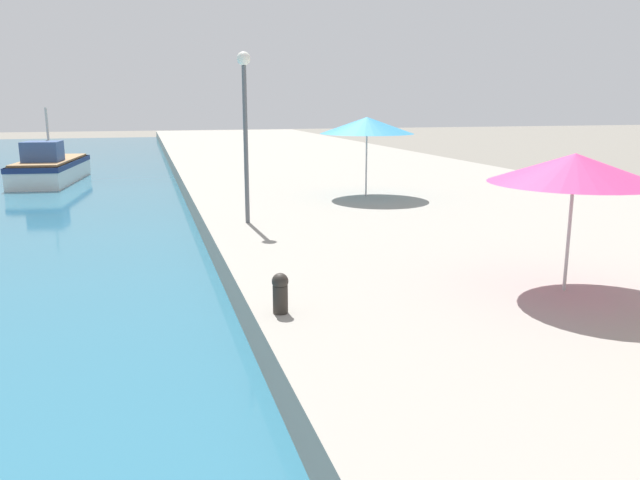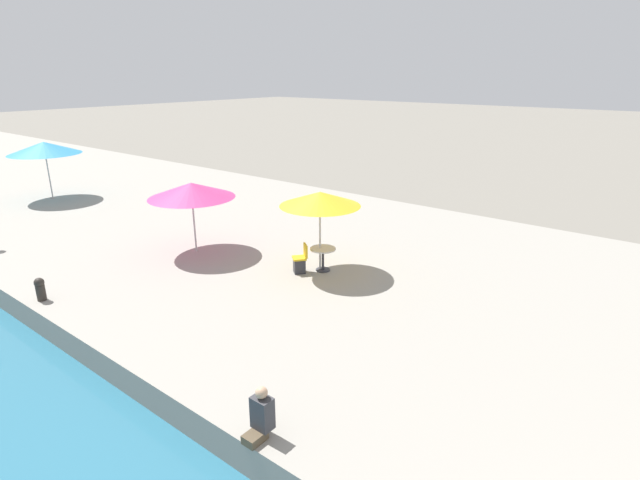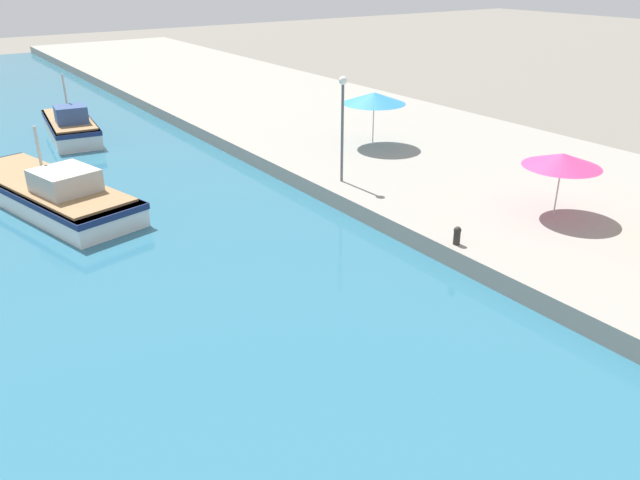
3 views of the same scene
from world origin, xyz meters
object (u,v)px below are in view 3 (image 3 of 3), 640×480
at_px(fishing_boat_near, 48,191).
at_px(lamppost, 343,111).
at_px(mooring_bollard, 457,235).
at_px(fishing_boat_mid, 71,126).
at_px(cafe_umbrella_striped, 374,98).
at_px(cafe_umbrella_white, 562,160).

bearing_deg(fishing_boat_near, lamppost, -43.41).
bearing_deg(fishing_boat_near, mooring_bollard, -67.64).
bearing_deg(lamppost, mooring_bollard, -95.40).
bearing_deg(fishing_boat_near, fishing_boat_mid, 56.58).
xyz_separation_m(fishing_boat_near, cafe_umbrella_striped, (15.85, -2.27, 2.49)).
height_order(fishing_boat_near, fishing_boat_mid, fishing_boat_mid).
bearing_deg(lamppost, cafe_umbrella_white, -60.66).
distance_m(cafe_umbrella_white, lamppost, 9.01).
xyz_separation_m(fishing_boat_near, lamppost, (11.01, -6.09, 3.11)).
relative_size(fishing_boat_near, cafe_umbrella_white, 3.83).
xyz_separation_m(cafe_umbrella_white, lamppost, (-4.39, 7.81, 0.93)).
relative_size(fishing_boat_mid, mooring_bollard, 11.41).
distance_m(fishing_boat_mid, cafe_umbrella_white, 27.53).
height_order(cafe_umbrella_white, mooring_bollard, cafe_umbrella_white).
relative_size(fishing_boat_mid, cafe_umbrella_striped, 2.28).
bearing_deg(cafe_umbrella_white, lamppost, 119.34).
bearing_deg(cafe_umbrella_striped, mooring_bollard, -115.89).
bearing_deg(fishing_boat_near, cafe_umbrella_white, -56.53).
height_order(fishing_boat_near, lamppost, lamppost).
distance_m(fishing_boat_near, cafe_umbrella_striped, 16.21).
xyz_separation_m(fishing_boat_near, fishing_boat_mid, (3.77, 10.97, 0.05)).
distance_m(mooring_bollard, lamppost, 8.16).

